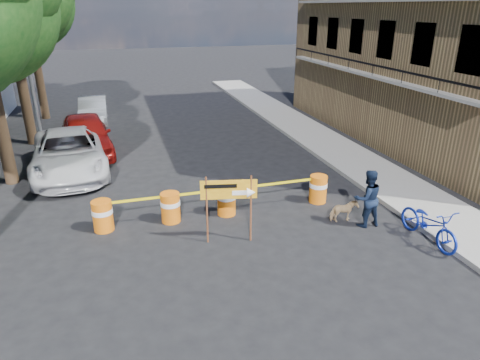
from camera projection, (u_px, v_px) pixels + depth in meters
ground at (249, 253)px, 11.05m from camera, size 120.00×120.00×0.00m
sidewalk_east at (347, 156)px, 17.97m from camera, size 2.40×40.00×0.15m
apartment_building at (453, 4)px, 19.03m from camera, size 8.00×16.00×12.00m
tree_far at (27, 0)px, 22.05m from camera, size 5.04×4.80×8.84m
streetlamp at (27, 50)px, 16.29m from camera, size 1.25×0.18×8.00m
barrel_far_left at (103, 215)px, 12.04m from camera, size 0.58×0.58×0.90m
barrel_mid_left at (170, 207)px, 12.54m from camera, size 0.58×0.58×0.90m
barrel_mid_right at (226, 200)px, 12.98m from camera, size 0.58×0.58×0.90m
barrel_far_right at (318, 188)px, 13.81m from camera, size 0.58×0.58×0.90m
detour_sign at (236, 194)px, 11.11m from camera, size 1.45×0.46×1.90m
pedestrian at (367, 198)px, 12.17m from camera, size 0.84×0.66×1.71m
bicycle at (432, 207)px, 11.25m from camera, size 0.78×1.12×2.05m
dog at (344, 211)px, 12.57m from camera, size 0.80×0.37×0.67m
suv_white at (69, 153)px, 16.15m from camera, size 3.02×5.84×1.57m
sedan_red at (86, 135)px, 18.24m from camera, size 2.48×5.10×1.68m
sedan_silver at (93, 110)px, 23.34m from camera, size 1.43×4.09×1.35m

